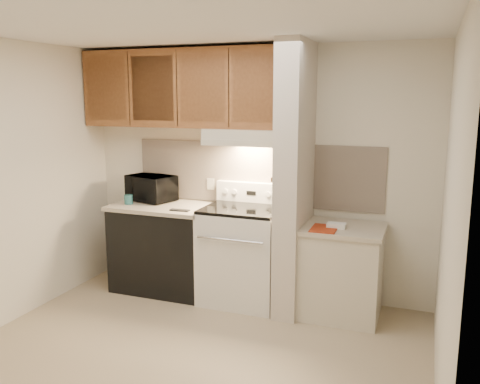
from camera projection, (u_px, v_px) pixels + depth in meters
The scene contains 50 objects.
floor at pixel (193, 354), 4.03m from camera, with size 3.60×3.60×0.00m, color tan.
ceiling at pixel (186, 25), 3.56m from camera, with size 3.60×3.60×0.00m, color white.
wall_back at pixel (255, 172), 5.17m from camera, with size 3.60×0.02×2.50m, color beige.
wall_left at pixel (3, 185), 4.41m from camera, with size 0.02×3.00×2.50m, color beige.
wall_right at pixel (449, 220), 3.17m from camera, with size 0.02×3.00×2.50m, color beige.
backsplash at pixel (254, 174), 5.16m from camera, with size 2.60×0.02×0.63m, color beige.
range_body at pixel (243, 256), 5.00m from camera, with size 0.76×0.65×0.92m, color silver.
oven_window at pixel (231, 262), 4.70m from camera, with size 0.50×0.01×0.30m, color black.
oven_handle at pixel (229, 240), 4.63m from camera, with size 0.02×0.02×0.65m, color silver.
cooktop at pixel (243, 209), 4.91m from camera, with size 0.74×0.64×0.03m, color black.
range_backguard at pixel (253, 192), 5.15m from camera, with size 0.76×0.08×0.20m, color silver.
range_display at pixel (251, 193), 5.12m from camera, with size 0.10×0.01×0.04m, color black.
range_knob_left_outer at pixel (225, 191), 5.21m from camera, with size 0.05×0.05×0.02m, color silver.
range_knob_left_inner at pixel (234, 192), 5.17m from camera, with size 0.05×0.05×0.02m, color silver.
range_knob_right_inner at pixel (268, 194), 5.05m from camera, with size 0.05×0.05×0.02m, color silver.
range_knob_right_outer at pixel (278, 195), 5.02m from camera, with size 0.05×0.05×0.02m, color silver.
dishwasher_front at pixel (164, 249), 5.32m from camera, with size 1.00×0.63×0.87m, color black.
left_countertop at pixel (163, 207), 5.23m from camera, with size 1.04×0.67×0.04m, color #B7AB94.
spoon_rest at pixel (180, 210), 4.94m from camera, with size 0.19×0.06×0.01m, color black.
teal_jar at pixel (128, 199), 5.25m from camera, with size 0.09×0.09×0.10m, color #2A686B.
outlet at pixel (211, 184), 5.34m from camera, with size 0.08×0.01×0.12m, color beige.
microwave at pixel (151, 188), 5.41m from camera, with size 0.49×0.33×0.27m, color black.
partition_pillar at pixel (295, 180), 4.67m from camera, with size 0.22×0.70×2.50m, color beige.
pillar_trim at pixel (283, 174), 4.71m from camera, with size 0.01×0.70×0.04m, color brown.
knife_strip at pixel (280, 173), 4.66m from camera, with size 0.02×0.42×0.04m, color black.
knife_blade_a at pixel (274, 186), 4.54m from camera, with size 0.01×0.04×0.16m, color silver.
knife_handle_a at pixel (274, 170), 4.50m from camera, with size 0.02×0.02×0.10m, color black.
knife_blade_b at pixel (277, 186), 4.61m from camera, with size 0.01×0.04×0.18m, color silver.
knife_handle_b at pixel (277, 168), 4.58m from camera, with size 0.02×0.02×0.10m, color black.
knife_blade_c at pixel (279, 185), 4.69m from camera, with size 0.01×0.04×0.20m, color silver.
knife_handle_c at pixel (279, 167), 4.64m from camera, with size 0.02×0.02×0.10m, color black.
knife_blade_d at pixel (281, 182), 4.76m from camera, with size 0.01×0.04×0.16m, color silver.
knife_handle_d at pixel (281, 166), 4.72m from camera, with size 0.02×0.02×0.10m, color black.
knife_blade_e at pixel (284, 182), 4.83m from camera, with size 0.01×0.04×0.18m, color silver.
knife_handle_e at pixel (284, 165), 4.79m from camera, with size 0.02×0.02×0.10m, color black.
oven_mitt at pixel (285, 188), 4.90m from camera, with size 0.03×0.10×0.23m, color gray.
right_cab_base at pixel (341, 273), 4.67m from camera, with size 0.70×0.60×0.81m, color beige.
right_countertop at pixel (343, 229), 4.59m from camera, with size 0.74×0.64×0.04m, color #B7AB94.
red_folder at pixel (324, 229), 4.50m from camera, with size 0.22×0.31×0.01m, color maroon.
white_box at pixel (336, 226), 4.54m from camera, with size 0.16×0.11×0.04m, color white.
range_hood at pixel (247, 137), 4.90m from camera, with size 0.78×0.44×0.15m, color beige.
hood_lip at pixel (240, 143), 4.71m from camera, with size 0.78×0.04×0.06m, color beige.
upper_cabinets at pixel (184, 89), 5.09m from camera, with size 2.18×0.33×0.77m, color brown.
cab_door_a at pixel (106, 89), 5.23m from camera, with size 0.46×0.01×0.63m, color brown.
cab_gap_a at pixel (129, 89), 5.13m from camera, with size 0.01×0.01×0.73m, color black.
cab_door_b at pixel (153, 89), 5.04m from camera, with size 0.46×0.01×0.63m, color brown.
cab_gap_b at pixel (177, 88), 4.94m from camera, with size 0.01×0.01×0.73m, color black.
cab_door_c at pixel (202, 88), 4.85m from camera, with size 0.46×0.01×0.63m, color brown.
cab_gap_c at pixel (229, 88), 4.76m from camera, with size 0.01×0.01×0.73m, color black.
cab_door_d at pixel (256, 88), 4.66m from camera, with size 0.46×0.01×0.63m, color brown.
Camera 1 is at (1.66, -3.35, 2.02)m, focal length 38.00 mm.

